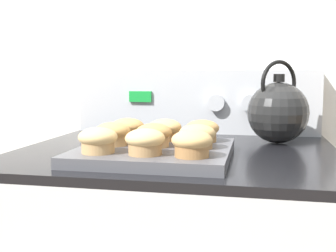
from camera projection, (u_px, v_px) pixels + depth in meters
The scene contains 13 objects.
wall_back at pixel (198, 28), 1.27m from camera, with size 8.00×0.05×2.40m.
control_panel at pixel (196, 102), 1.24m from camera, with size 0.71×0.07×0.18m.
muffin_pan at pixel (155, 152), 0.87m from camera, with size 0.31×0.31×0.02m.
muffin_r0_c0 at pixel (98, 140), 0.80m from camera, with size 0.07×0.07×0.05m.
muffin_r0_c1 at pixel (145, 142), 0.78m from camera, with size 0.07×0.07×0.05m.
muffin_r0_c2 at pixel (192, 143), 0.76m from camera, with size 0.07×0.07×0.05m.
muffin_r1_c0 at pixel (113, 134), 0.89m from camera, with size 0.07×0.07×0.05m.
muffin_r1_c1 at pixel (154, 135), 0.87m from camera, with size 0.07×0.07×0.05m.
muffin_r1_c2 at pixel (197, 136), 0.85m from camera, with size 0.07×0.07×0.05m.
muffin_r2_c0 at pixel (128, 129), 0.97m from camera, with size 0.07×0.07×0.05m.
muffin_r2_c1 at pixel (165, 130), 0.95m from camera, with size 0.07×0.07×0.05m.
muffin_r2_c2 at pixel (202, 131), 0.94m from camera, with size 0.07×0.07×0.05m.
tea_kettle at pixel (278, 111), 1.05m from camera, with size 0.16×0.16×0.21m.
Camera 1 is at (0.18, -0.62, 1.06)m, focal length 45.00 mm.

